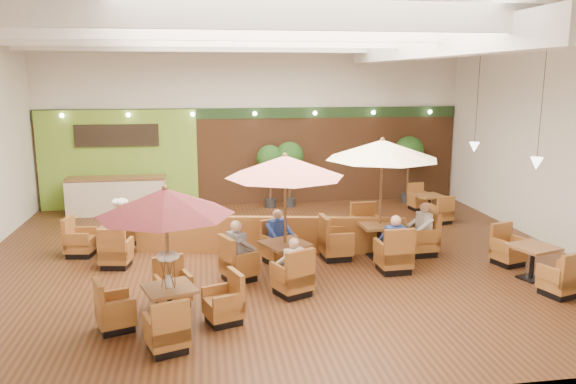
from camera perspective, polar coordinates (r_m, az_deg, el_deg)
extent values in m
plane|color=#381E0F|center=(13.44, -0.95, -6.75)|extent=(14.00, 14.00, 0.00)
cube|color=silver|center=(18.77, -3.47, 7.10)|extent=(14.00, 0.04, 5.50)
cube|color=silver|center=(7.01, 5.60, -0.74)|extent=(14.00, 0.04, 5.50)
cube|color=silver|center=(15.41, 25.86, 4.95)|extent=(0.04, 12.00, 5.50)
cube|color=white|center=(12.81, -1.04, 17.29)|extent=(14.00, 12.00, 0.04)
cube|color=brown|center=(18.84, -3.41, 3.60)|extent=(13.90, 0.10, 3.20)
cube|color=#1E3819|center=(18.68, -3.46, 8.00)|extent=(13.90, 0.12, 0.35)
cube|color=#78A830|center=(18.89, -16.82, 3.14)|extent=(5.00, 0.08, 3.20)
cube|color=black|center=(18.72, -17.00, 5.52)|extent=(2.60, 0.08, 0.70)
cube|color=white|center=(13.68, 14.14, 14.29)|extent=(0.60, 11.00, 0.60)
cube|color=white|center=(8.84, 2.60, 17.51)|extent=(13.60, 0.12, 0.45)
cube|color=white|center=(11.49, -0.13, 16.18)|extent=(13.60, 0.12, 0.45)
cube|color=white|center=(14.06, -1.76, 15.36)|extent=(13.60, 0.12, 0.45)
cube|color=white|center=(16.74, -2.92, 14.77)|extent=(13.60, 0.12, 0.45)
cylinder|color=black|center=(13.85, 24.48, 9.21)|extent=(0.01, 0.01, 3.20)
cone|color=white|center=(13.98, 23.92, 2.67)|extent=(0.28, 0.28, 0.28)
cylinder|color=black|center=(16.45, 18.76, 9.87)|extent=(0.01, 0.01, 3.20)
cone|color=white|center=(16.56, 18.39, 4.34)|extent=(0.28, 0.28, 0.28)
sphere|color=#FFEAC6|center=(18.87, -22.00, 7.21)|extent=(0.14, 0.14, 0.14)
sphere|color=#FFEAC6|center=(18.51, -15.92, 7.54)|extent=(0.14, 0.14, 0.14)
sphere|color=#FFEAC6|center=(18.37, -9.67, 7.79)|extent=(0.14, 0.14, 0.14)
sphere|color=#FFEAC6|center=(18.45, -3.39, 7.95)|extent=(0.14, 0.14, 0.14)
sphere|color=#FFEAC6|center=(18.74, 2.77, 8.02)|extent=(0.14, 0.14, 0.14)
sphere|color=#FFEAC6|center=(19.24, 8.67, 8.00)|extent=(0.14, 0.14, 0.14)
sphere|color=#FFEAC6|center=(19.92, 14.23, 7.90)|extent=(0.14, 0.14, 0.14)
cube|color=beige|center=(18.31, -16.95, -0.47)|extent=(3.00, 0.70, 1.10)
cube|color=brown|center=(18.20, -17.07, 1.38)|extent=(3.00, 0.75, 0.06)
cube|color=brown|center=(13.73, -1.84, -4.37)|extent=(6.48, 1.36, 0.91)
cube|color=brown|center=(9.94, -11.97, -9.57)|extent=(1.04, 1.04, 0.06)
cylinder|color=black|center=(10.06, -11.89, -11.35)|extent=(0.10, 0.10, 0.63)
cube|color=black|center=(10.20, -11.81, -13.09)|extent=(0.55, 0.55, 0.04)
cube|color=brown|center=(9.26, -12.17, -13.93)|extent=(0.76, 0.76, 0.31)
cube|color=brown|center=(8.93, -12.88, -12.92)|extent=(0.59, 0.29, 0.67)
cube|color=brown|center=(9.12, -13.95, -13.11)|extent=(0.25, 0.52, 0.27)
cube|color=brown|center=(9.25, -10.53, -12.59)|extent=(0.25, 0.52, 0.27)
cube|color=black|center=(9.36, -12.11, -15.15)|extent=(0.67, 0.67, 0.13)
cube|color=brown|center=(10.93, -11.63, -9.82)|extent=(0.76, 0.76, 0.31)
cube|color=brown|center=(11.05, -11.20, -7.97)|extent=(0.59, 0.29, 0.67)
cube|color=brown|center=(10.94, -10.25, -8.67)|extent=(0.25, 0.52, 0.27)
cube|color=brown|center=(10.80, -13.10, -9.07)|extent=(0.25, 0.52, 0.27)
cube|color=black|center=(11.01, -11.58, -10.88)|extent=(0.67, 0.67, 0.13)
cube|color=brown|center=(10.19, -17.11, -11.75)|extent=(0.76, 0.76, 0.31)
cube|color=brown|center=(9.97, -15.92, -10.41)|extent=(0.29, 0.59, 0.67)
cube|color=brown|center=(10.37, -17.47, -10.20)|extent=(0.52, 0.25, 0.27)
cube|color=brown|center=(9.86, -16.86, -11.33)|extent=(0.52, 0.25, 0.27)
cube|color=black|center=(10.28, -17.03, -12.88)|extent=(0.67, 0.67, 0.13)
cube|color=brown|center=(10.07, -6.59, -11.56)|extent=(0.76, 0.76, 0.31)
cube|color=brown|center=(10.04, -8.01, -9.91)|extent=(0.29, 0.59, 0.67)
cube|color=brown|center=(9.76, -6.01, -11.11)|extent=(0.52, 0.25, 0.27)
cube|color=brown|center=(10.24, -7.19, -10.01)|extent=(0.52, 0.25, 0.27)
cube|color=black|center=(10.16, -6.56, -12.71)|extent=(0.67, 0.67, 0.13)
cylinder|color=brown|center=(9.77, -12.10, -6.79)|extent=(0.06, 0.06, 2.40)
cone|color=#4D1619|center=(9.50, -12.36, -0.94)|extent=(2.30, 2.30, 0.45)
sphere|color=brown|center=(9.45, -12.42, 0.42)|extent=(0.10, 0.10, 0.10)
cylinder|color=silver|center=(9.89, -12.01, -8.82)|extent=(0.10, 0.10, 0.22)
cube|color=brown|center=(11.97, -0.30, -5.31)|extent=(1.17, 1.17, 0.06)
cylinder|color=black|center=(12.08, -0.30, -6.96)|extent=(0.10, 0.10, 0.69)
cube|color=black|center=(12.20, -0.29, -8.58)|extent=(0.62, 0.62, 0.04)
cube|color=brown|center=(11.19, 0.45, -8.92)|extent=(0.86, 0.86, 0.33)
cube|color=brown|center=(10.83, 0.08, -7.86)|extent=(0.63, 0.36, 0.73)
cube|color=brown|center=(10.96, -0.88, -8.21)|extent=(0.31, 0.56, 0.29)
cube|color=brown|center=(11.27, 1.75, -7.63)|extent=(0.31, 0.56, 0.29)
cube|color=black|center=(11.27, 0.45, -10.06)|extent=(0.76, 0.76, 0.15)
cube|color=brown|center=(13.04, -0.94, -5.89)|extent=(0.86, 0.86, 0.33)
cube|color=brown|center=(13.20, -0.60, -4.25)|extent=(0.63, 0.36, 0.73)
cube|color=brown|center=(13.13, 0.18, -4.80)|extent=(0.31, 0.56, 0.29)
cube|color=brown|center=(12.83, -2.09, -5.22)|extent=(0.31, 0.56, 0.29)
cube|color=black|center=(13.11, -0.93, -6.88)|extent=(0.76, 0.76, 0.15)
cube|color=brown|center=(12.01, -5.02, -7.49)|extent=(0.86, 0.86, 0.33)
cube|color=brown|center=(11.82, -3.81, -6.19)|extent=(0.36, 0.63, 0.73)
cube|color=brown|center=(12.20, -5.71, -6.17)|extent=(0.56, 0.31, 0.29)
cube|color=brown|center=(11.69, -4.33, -6.95)|extent=(0.56, 0.31, 0.29)
cube|color=black|center=(12.09, -5.00, -8.57)|extent=(0.76, 0.76, 0.15)
cylinder|color=brown|center=(11.82, -0.30, -2.74)|extent=(0.06, 0.06, 2.61)
cone|color=#CE6E63|center=(11.59, -0.31, 2.64)|extent=(2.50, 2.50, 0.45)
sphere|color=brown|center=(11.56, -0.31, 3.77)|extent=(0.10, 0.10, 0.10)
cube|color=brown|center=(13.48, 9.29, -3.30)|extent=(0.99, 0.99, 0.07)
cylinder|color=black|center=(13.59, 9.24, -4.88)|extent=(0.11, 0.11, 0.73)
cube|color=black|center=(13.70, 9.18, -6.43)|extent=(0.52, 0.52, 0.04)
cube|color=brown|center=(12.66, 10.69, -6.54)|extent=(0.72, 0.72, 0.35)
cube|color=brown|center=(12.30, 11.12, -5.48)|extent=(0.69, 0.15, 0.78)
cube|color=brown|center=(12.48, 9.35, -5.70)|extent=(0.12, 0.61, 0.31)
cube|color=brown|center=(12.72, 12.07, -5.47)|extent=(0.12, 0.61, 0.31)
cube|color=black|center=(12.74, 10.64, -7.63)|extent=(0.64, 0.64, 0.16)
cube|color=brown|center=(14.57, 7.96, -4.01)|extent=(0.72, 0.72, 0.35)
cube|color=brown|center=(14.76, 7.74, -2.47)|extent=(0.69, 0.15, 0.78)
cube|color=brown|center=(14.63, 9.18, -3.09)|extent=(0.12, 0.61, 0.31)
cube|color=brown|center=(14.41, 6.78, -3.24)|extent=(0.12, 0.61, 0.31)
cube|color=black|center=(14.65, 7.94, -4.97)|extent=(0.64, 0.64, 0.16)
cube|color=brown|center=(13.33, 4.89, -5.44)|extent=(0.72, 0.72, 0.35)
cube|color=brown|center=(13.29, 6.14, -4.02)|extent=(0.15, 0.69, 0.78)
cube|color=brown|center=(13.56, 4.52, -4.15)|extent=(0.61, 0.12, 0.31)
cube|color=brown|center=(12.97, 5.31, -4.91)|extent=(0.61, 0.12, 0.31)
cube|color=black|center=(13.41, 4.87, -6.48)|extent=(0.64, 0.64, 0.16)
cube|color=brown|center=(13.96, 13.36, -4.93)|extent=(0.72, 0.72, 0.35)
cube|color=brown|center=(13.78, 12.29, -3.66)|extent=(0.15, 0.69, 0.78)
cube|color=brown|center=(13.62, 13.97, -4.40)|extent=(0.61, 0.12, 0.31)
cube|color=brown|center=(14.18, 12.86, -3.71)|extent=(0.61, 0.12, 0.31)
cube|color=black|center=(14.04, 13.31, -5.92)|extent=(0.64, 0.64, 0.16)
cylinder|color=brown|center=(13.34, 9.37, -0.86)|extent=(0.06, 0.06, 2.77)
cone|color=beige|center=(13.14, 9.55, 4.29)|extent=(2.66, 2.66, 0.45)
sphere|color=brown|center=(13.11, 9.58, 5.28)|extent=(0.10, 0.10, 0.10)
cube|color=brown|center=(14.11, -16.62, -3.25)|extent=(0.99, 0.99, 0.06)
cylinder|color=black|center=(14.21, -16.54, -4.63)|extent=(0.10, 0.10, 0.67)
cube|color=black|center=(14.31, -16.45, -6.00)|extent=(0.52, 0.52, 0.04)
cube|color=brown|center=(13.32, -17.06, -6.08)|extent=(0.72, 0.72, 0.32)
cube|color=brown|center=(12.98, -17.12, -5.15)|extent=(0.64, 0.20, 0.71)
cube|color=brown|center=(13.35, -18.32, -5.21)|extent=(0.17, 0.56, 0.28)
cube|color=brown|center=(13.17, -15.89, -5.28)|extent=(0.17, 0.56, 0.28)
cube|color=black|center=(13.39, -17.00, -7.03)|extent=(0.64, 0.64, 0.14)
cube|color=brown|center=(15.14, -16.04, -3.88)|extent=(0.72, 0.72, 0.32)
cube|color=brown|center=(15.32, -16.14, -2.53)|extent=(0.64, 0.20, 0.71)
cube|color=brown|center=(15.01, -15.01, -3.16)|extent=(0.17, 0.56, 0.28)
cube|color=brown|center=(15.18, -17.15, -3.12)|extent=(0.17, 0.56, 0.28)
cube|color=black|center=(15.21, -15.99, -4.72)|extent=(0.64, 0.64, 0.14)
cube|color=brown|center=(14.39, -20.33, -4.97)|extent=(0.72, 0.72, 0.32)
cube|color=brown|center=(14.30, -19.36, -3.74)|extent=(0.20, 0.64, 0.71)
cube|color=brown|center=(14.60, -19.98, -3.88)|extent=(0.56, 0.17, 0.28)
cube|color=brown|center=(14.08, -20.80, -4.52)|extent=(0.56, 0.17, 0.28)
cube|color=black|center=(14.46, -20.26, -5.85)|extent=(0.64, 0.64, 0.14)
cylinder|color=silver|center=(14.08, -16.65, -2.70)|extent=(0.10, 0.10, 0.22)
cube|color=brown|center=(12.97, 23.68, -5.15)|extent=(1.05, 1.05, 0.06)
cylinder|color=black|center=(13.07, 23.56, -6.61)|extent=(0.10, 0.10, 0.65)
cube|color=black|center=(13.18, 23.44, -8.04)|extent=(0.56, 0.56, 0.04)
cube|color=brown|center=(12.36, 25.85, -8.19)|extent=(0.77, 0.77, 0.32)
cube|color=brown|center=(12.03, 26.33, -7.26)|extent=(0.62, 0.27, 0.69)
cube|color=brown|center=(12.08, 25.07, -7.57)|extent=(0.23, 0.54, 0.28)
cube|color=brown|center=(12.51, 26.75, -7.07)|extent=(0.23, 0.54, 0.28)
cube|color=black|center=(12.43, 25.75, -9.18)|extent=(0.68, 0.68, 0.14)
cube|color=brown|center=(13.85, 21.49, -5.73)|extent=(0.77, 0.77, 0.32)
cube|color=brown|center=(14.01, 21.34, -4.26)|extent=(0.62, 0.27, 0.69)
cube|color=brown|center=(14.00, 22.35, -4.77)|extent=(0.23, 0.54, 0.28)
cube|color=brown|center=(13.59, 20.72, -5.12)|extent=(0.23, 0.54, 0.28)
cube|color=black|center=(13.92, 21.41, -6.62)|extent=(0.68, 0.68, 0.14)
cube|color=brown|center=(17.76, 14.21, -0.37)|extent=(0.87, 0.87, 0.05)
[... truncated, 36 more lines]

